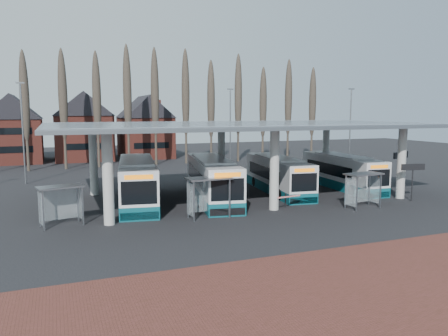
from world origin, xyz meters
name	(u,v)px	position (x,y,z in m)	size (l,w,h in m)	color
ground	(291,217)	(0.00, 0.00, 0.00)	(140.00, 140.00, 0.00)	black
brick_strip	(427,278)	(0.00, -12.00, 0.01)	(70.00, 10.00, 0.03)	brown
station_canopy	(244,131)	(0.00, 8.00, 5.68)	(32.00, 16.00, 6.34)	#B7B7B3
poplar_row	(171,101)	(0.00, 33.00, 8.78)	(45.10, 1.10, 14.50)	#473D33
townhouse_row	(49,121)	(-15.75, 44.00, 5.94)	(36.80, 10.30, 12.25)	brown
lamp_post_a	(23,131)	(-18.00, 22.00, 5.34)	(0.80, 0.16, 10.17)	slate
lamp_post_b	(230,127)	(6.00, 26.00, 5.34)	(0.80, 0.16, 10.17)	slate
lamp_post_c	(350,127)	(20.00, 20.00, 5.34)	(0.80, 0.16, 10.17)	slate
bus_0	(137,182)	(-9.02, 8.90, 1.66)	(4.63, 12.90, 3.51)	silver
bus_1	(212,180)	(-3.01, 7.84, 1.64)	(4.78, 12.83, 3.49)	silver
bus_2	(277,175)	(3.75, 8.97, 1.51)	(3.94, 11.79, 3.21)	silver
bus_3	(341,172)	(10.54, 8.74, 1.50)	(3.32, 11.63, 3.19)	silver
shelter_0	(60,197)	(-14.92, 3.40, 1.89)	(3.04, 1.98, 2.60)	gray
shelter_1	(208,188)	(-5.40, 1.99, 2.05)	(3.10, 1.64, 2.82)	gray
shelter_2	(362,183)	(6.53, 0.67, 1.94)	(3.04, 1.79, 2.67)	gray
info_sign_0	(413,170)	(11.97, 1.18, 2.58)	(2.06, 0.48, 3.08)	black
info_sign_1	(401,158)	(14.98, 5.77, 2.99)	(2.32, 0.85, 3.56)	black
barrier	(288,198)	(1.18, 2.47, 0.84)	(2.15, 0.75, 1.08)	black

